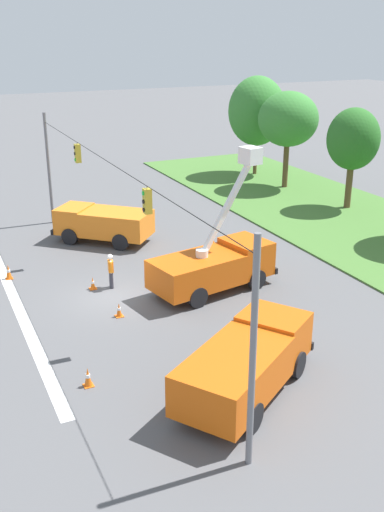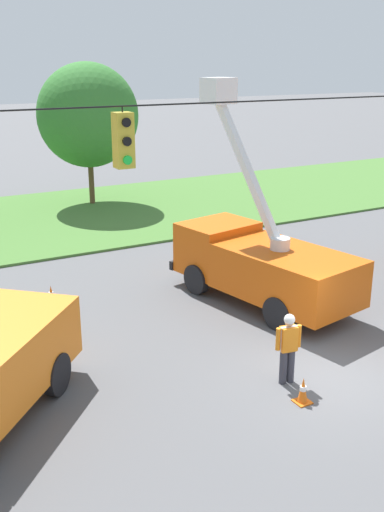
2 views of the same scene
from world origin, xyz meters
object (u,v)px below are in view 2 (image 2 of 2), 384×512
Objects in this scene: utility_truck_bucket_lift at (260,260)px; traffic_cone_far_left at (303,391)px; tree_east at (88,115)px; road_worker at (288,344)px; traffic_cone_mid_left at (51,295)px.

traffic_cone_far_left is (-2.59, -5.44, -1.08)m from utility_truck_bucket_lift.
tree_east is 4.13× the size of road_worker.
traffic_cone_mid_left is at bearing 115.55° from road_worker.
road_worker is 1.16m from traffic_cone_far_left.
tree_east reaches higher than road_worker.
utility_truck_bucket_lift is 10.99× the size of traffic_cone_far_left.
traffic_cone_far_left is at bearing -104.18° from road_worker.
utility_truck_bucket_lift is (0.10, -15.31, -3.29)m from tree_east.
utility_truck_bucket_lift reaches higher than traffic_cone_mid_left.
road_worker is 8.27m from traffic_cone_mid_left.
tree_east is 14.39m from traffic_cone_mid_left.
traffic_cone_mid_left is 1.02× the size of traffic_cone_far_left.
traffic_cone_far_left is at bearing -96.85° from tree_east.
traffic_cone_mid_left reaches higher than traffic_cone_far_left.
road_worker is 2.78× the size of traffic_cone_mid_left.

